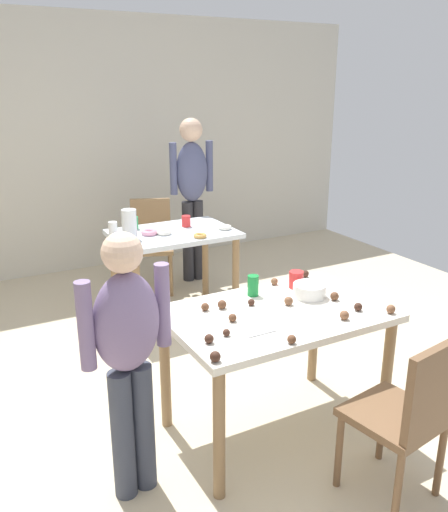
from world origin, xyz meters
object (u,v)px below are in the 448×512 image
dining_table_near (276,328)px  chair_far_table (151,239)px  pitcher_far (129,224)px  dining_table_far (174,245)px  person_girl_near (128,348)px  person_adult_far (192,185)px  mixing_bowl (309,290)px  chair_near_table (409,411)px  soda_can (253,286)px

dining_table_near → chair_far_table: (0.22, 2.46, -0.15)m
chair_far_table → pitcher_far: (-0.45, -0.72, 0.37)m
dining_table_far → person_girl_near: size_ratio=0.75×
pitcher_far → person_girl_near: bearing=-109.4°
person_adult_far → dining_table_near: bearing=-105.1°
dining_table_near → chair_far_table: 2.47m
person_girl_near → person_adult_far: 3.00m
mixing_bowl → dining_table_near: bearing=-164.4°
chair_far_table → person_adult_far: bearing=2.5°
dining_table_far → chair_far_table: 0.71m
dining_table_near → chair_near_table: bearing=-73.5°
person_girl_near → pitcher_far: bearing=70.6°
chair_near_table → mixing_bowl: bearing=86.5°
mixing_bowl → person_adult_far: bearing=80.7°
dining_table_far → mixing_bowl: size_ratio=5.23×
person_girl_near → soda_can: (0.88, 0.34, 0.03)m
chair_far_table → dining_table_far: bearing=-95.5°
person_girl_near → soda_can: bearing=21.0°
dining_table_near → chair_far_table: bearing=84.9°
dining_table_far → pitcher_far: size_ratio=4.23×
chair_far_table → mixing_bowl: (0.06, -2.38, 0.29)m
chair_far_table → person_girl_near: person_girl_near is taller
chair_far_table → mixing_bowl: bearing=-88.5°
person_girl_near → person_adult_far: size_ratio=0.83×
chair_near_table → mixing_bowl: 0.89m
chair_near_table → person_adult_far: person_adult_far is taller
chair_far_table → person_girl_near: 2.78m
dining_table_far → chair_near_table: bearing=-88.3°
person_adult_far → dining_table_far: bearing=-125.8°
chair_far_table → mixing_bowl: 2.40m
chair_near_table → person_adult_far: bearing=82.2°
dining_table_far → person_girl_near: bearing=-119.1°
pitcher_far → soda_can: bearing=-81.0°
chair_far_table → soda_can: bearing=-95.6°
chair_far_table → mixing_bowl: size_ratio=4.57×
person_girl_near → pitcher_far: 1.93m
dining_table_near → dining_table_far: same height
chair_near_table → dining_table_far: bearing=91.7°
dining_table_near → person_adult_far: (0.67, 2.48, 0.33)m
dining_table_far → person_girl_near: 2.11m
person_adult_far → mixing_bowl: 2.44m
chair_near_table → person_girl_near: size_ratio=0.65×
soda_can → pitcher_far: 1.50m
chair_near_table → soda_can: (-0.22, 1.02, 0.31)m
mixing_bowl → pitcher_far: 1.73m
chair_near_table → pitcher_far: bearing=100.4°
dining_table_near → chair_far_table: size_ratio=1.37×
pitcher_far → chair_near_table: bearing=-79.6°
person_girl_near → mixing_bowl: size_ratio=7.00×
chair_far_table → dining_table_near: bearing=-95.1°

